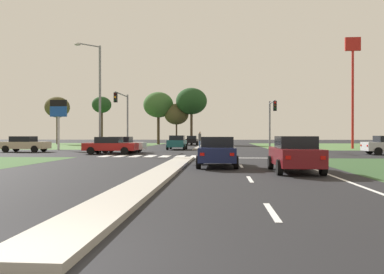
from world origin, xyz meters
TOP-DOWN VIEW (x-y plane):
  - ground_plane at (0.00, 30.00)m, footprint 200.00×200.00m
  - grass_verge_far_left at (-25.50, 54.50)m, footprint 35.00×35.00m
  - grass_verge_far_right at (25.50, 54.50)m, footprint 35.00×35.00m
  - median_island_near at (0.00, 11.00)m, footprint 1.20×22.00m
  - median_island_far at (0.00, 55.00)m, footprint 1.20×36.00m
  - lane_dash_near at (3.50, 3.89)m, footprint 0.14×2.00m
  - lane_dash_second at (3.50, 9.89)m, footprint 0.14×2.00m
  - lane_dash_third at (3.50, 15.89)m, footprint 0.14×2.00m
  - lane_dash_fourth at (3.50, 21.89)m, footprint 0.14×2.00m
  - lane_dash_fifth at (3.50, 27.89)m, footprint 0.14×2.00m
  - edge_line_right at (6.85, 12.00)m, footprint 0.14×24.00m
  - stop_bar_near at (3.80, 23.00)m, footprint 6.40×0.50m
  - crosswalk_bar_near at (-6.40, 24.80)m, footprint 0.70×2.80m
  - crosswalk_bar_second at (-5.25, 24.80)m, footprint 0.70×2.80m
  - crosswalk_bar_third at (-4.10, 24.80)m, footprint 0.70×2.80m
  - crosswalk_bar_fourth at (-2.95, 24.80)m, footprint 0.70×2.80m
  - crosswalk_bar_fifth at (-1.80, 24.80)m, footprint 0.70×2.80m
  - crosswalk_bar_sixth at (-0.65, 24.80)m, footprint 0.70×2.80m
  - crosswalk_bar_seventh at (0.50, 24.80)m, footprint 0.70×2.80m
  - car_navy_near at (2.27, 15.55)m, footprint 2.02×4.49m
  - car_beige_second at (-16.32, 31.24)m, footprint 4.44×2.10m
  - car_black_third at (-2.31, 59.28)m, footprint 1.97×4.18m
  - car_teal_fourth at (-2.40, 38.32)m, footprint 2.03×4.34m
  - car_red_sixth at (-6.97, 27.91)m, footprint 4.52×2.10m
  - car_white_seventh at (-6.66, 30.61)m, footprint 4.22×2.09m
  - car_maroon_eighth at (5.66, 12.75)m, footprint 1.94×4.36m
  - traffic_signal_far_right at (7.60, 35.05)m, footprint 0.32×4.18m
  - traffic_signal_far_left at (-7.60, 34.80)m, footprint 0.32×5.11m
  - street_lamp_second at (-8.15, 28.20)m, footprint 1.80×1.72m
  - pedestrian_at_median at (-0.04, 41.33)m, footprint 0.34×0.34m
  - fastfood_pole_sign at (18.14, 42.78)m, footprint 1.80×0.40m
  - fuel_price_totem at (-14.91, 35.72)m, footprint 1.80×0.24m
  - treeline_near at (-26.69, 62.41)m, footprint 4.37×4.37m
  - treeline_second at (-18.45, 61.96)m, footprint 3.38×3.38m
  - treeline_third at (-8.41, 62.25)m, footprint 5.24×5.24m
  - treeline_fourth at (-5.25, 62.50)m, footprint 4.28×4.28m
  - treeline_fifth at (-2.52, 61.22)m, footprint 5.32×5.32m

SIDE VIEW (x-z plane):
  - ground_plane at x=0.00m, z-range 0.00..0.00m
  - grass_verge_far_left at x=-25.50m, z-range 0.00..0.01m
  - grass_verge_far_right at x=25.50m, z-range 0.00..0.01m
  - lane_dash_near at x=3.50m, z-range 0.00..0.01m
  - lane_dash_second at x=3.50m, z-range 0.00..0.01m
  - lane_dash_third at x=3.50m, z-range 0.00..0.01m
  - lane_dash_fourth at x=3.50m, z-range 0.00..0.01m
  - lane_dash_fifth at x=3.50m, z-range 0.00..0.01m
  - edge_line_right at x=6.85m, z-range 0.00..0.01m
  - stop_bar_near at x=3.80m, z-range 0.00..0.01m
  - crosswalk_bar_near at x=-6.40m, z-range 0.00..0.01m
  - crosswalk_bar_second at x=-5.25m, z-range 0.00..0.01m
  - crosswalk_bar_third at x=-4.10m, z-range 0.00..0.01m
  - crosswalk_bar_fourth at x=-2.95m, z-range 0.00..0.01m
  - crosswalk_bar_fifth at x=-1.80m, z-range 0.00..0.01m
  - crosswalk_bar_sixth at x=-0.65m, z-range 0.00..0.01m
  - crosswalk_bar_seventh at x=0.50m, z-range 0.00..0.01m
  - median_island_near at x=0.00m, z-range 0.00..0.14m
  - median_island_far at x=0.00m, z-range 0.00..0.14m
  - car_red_sixth at x=-6.97m, z-range 0.02..1.49m
  - car_white_seventh at x=-6.66m, z-range 0.02..1.50m
  - car_black_third at x=-2.31m, z-range 0.02..1.53m
  - car_beige_second at x=-16.32m, z-range 0.02..1.53m
  - car_navy_near at x=2.27m, z-range 0.02..1.56m
  - car_maroon_eighth at x=5.66m, z-range 0.01..1.59m
  - car_teal_fourth at x=-2.40m, z-range 0.02..1.60m
  - pedestrian_at_median at x=-0.04m, z-range 0.35..2.25m
  - traffic_signal_far_right at x=7.60m, z-range 0.97..6.15m
  - fuel_price_totem at x=-14.91m, z-range 1.23..6.63m
  - traffic_signal_far_left at x=-7.60m, z-range 1.14..7.15m
  - street_lamp_second at x=-8.15m, z-range 0.55..9.92m
  - treeline_fourth at x=-5.25m, z-range 1.71..8.81m
  - treeline_near at x=-26.69m, z-range 2.34..10.81m
  - treeline_second at x=-18.45m, z-range 2.62..11.02m
  - treeline_third at x=-8.41m, z-range 2.31..11.45m
  - treeline_fifth at x=-2.52m, z-range 2.55..12.24m
  - fastfood_pole_sign at x=18.14m, z-range 2.91..16.17m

